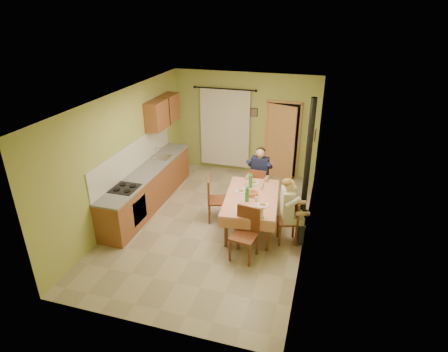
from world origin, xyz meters
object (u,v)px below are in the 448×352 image
(chair_near, at_px, (244,244))
(man_far, at_px, (260,170))
(chair_far, at_px, (258,193))
(dining_table, at_px, (251,212))
(stove_flue, at_px, (306,181))
(chair_right, at_px, (288,229))
(chair_left, at_px, (218,208))
(man_right, at_px, (289,204))

(chair_near, xyz_separation_m, man_far, (-0.17, 2.17, 0.59))
(chair_far, distance_m, man_far, 0.59)
(dining_table, xyz_separation_m, stove_flue, (1.04, 0.51, 0.65))
(dining_table, relative_size, chair_right, 2.08)
(chair_far, distance_m, chair_left, 1.21)
(chair_far, height_order, man_right, man_right)
(chair_far, relative_size, man_right, 0.68)
(man_right, bearing_deg, chair_far, 16.54)
(chair_near, bearing_deg, chair_far, -77.02)
(dining_table, bearing_deg, chair_right, -26.28)
(chair_right, bearing_deg, man_right, 90.00)
(chair_near, xyz_separation_m, chair_right, (0.72, 0.76, -0.00))
(dining_table, distance_m, man_far, 1.22)
(dining_table, height_order, chair_left, chair_left)
(man_far, bearing_deg, dining_table, -85.31)
(chair_near, height_order, chair_left, chair_left)
(man_right, bearing_deg, dining_table, 54.18)
(chair_far, height_order, chair_near, chair_near)
(stove_flue, bearing_deg, chair_right, -105.50)
(chair_far, distance_m, chair_near, 2.16)
(chair_far, distance_m, man_right, 1.75)
(chair_far, relative_size, man_far, 0.68)
(chair_left, bearing_deg, chair_near, 19.71)
(dining_table, distance_m, chair_near, 1.06)
(chair_near, bearing_deg, man_right, -124.69)
(chair_right, distance_m, stove_flue, 1.11)
(dining_table, relative_size, chair_left, 1.88)
(dining_table, distance_m, man_right, 1.00)
(dining_table, distance_m, stove_flue, 1.33)
(chair_right, height_order, chair_left, chair_left)
(dining_table, relative_size, chair_near, 1.90)
(chair_near, xyz_separation_m, stove_flue, (0.94, 1.56, 0.73))
(chair_left, distance_m, man_far, 1.36)
(dining_table, xyz_separation_m, man_right, (0.81, -0.30, 0.50))
(chair_far, bearing_deg, chair_near, -84.20)
(chair_left, distance_m, stove_flue, 2.01)
(chair_far, relative_size, chair_near, 0.93)
(dining_table, distance_m, chair_right, 0.88)
(dining_table, bearing_deg, chair_far, 87.02)
(chair_near, xyz_separation_m, man_right, (0.71, 0.75, 0.59))
(stove_flue, bearing_deg, chair_far, 151.83)
(man_right, xyz_separation_m, stove_flue, (0.24, 0.81, 0.15))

